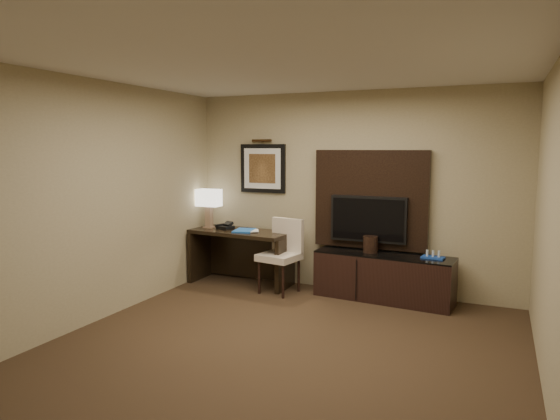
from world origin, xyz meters
The scene contains 19 objects.
floor centered at (0.00, 0.00, -0.01)m, with size 4.50×5.00×0.01m, color #332317.
ceiling centered at (0.00, 0.00, 2.70)m, with size 4.50×5.00×0.01m, color silver.
wall_back centered at (0.00, 2.50, 1.35)m, with size 4.50×0.01×2.70m, color tan.
wall_front centered at (0.00, -2.50, 1.35)m, with size 4.50×0.01×2.70m, color tan.
wall_left centered at (-2.25, 0.00, 1.35)m, with size 0.01×5.00×2.70m, color tan.
wall_right centered at (2.25, 0.00, 1.35)m, with size 0.01×5.00×2.70m, color tan.
desk centered at (-1.50, 2.15, 0.39)m, with size 1.45×0.62×0.78m, color black.
credenza centered at (0.54, 2.20, 0.30)m, with size 1.75×0.49×0.60m, color black.
tv_wall_panel centered at (0.30, 2.44, 1.27)m, with size 1.50×0.12×1.30m, color black.
tv centered at (0.30, 2.34, 1.02)m, with size 1.00×0.08×0.60m, color black.
artwork centered at (-1.30, 2.48, 1.65)m, with size 0.70×0.04×0.70m, color black.
picture_light centered at (-1.30, 2.44, 2.05)m, with size 0.04×0.04×0.30m, color #412914.
desk_chair centered at (-0.81, 1.96, 0.50)m, with size 0.48×0.55×1.00m, color beige, non-canonical shape.
table_lamp centered at (-2.05, 2.19, 1.04)m, with size 0.33×0.19×0.54m, color #97775E, non-canonical shape.
desk_phone centered at (-1.75, 2.16, 0.83)m, with size 0.20×0.18×0.10m, color black, non-canonical shape.
blue_folder centered at (-1.42, 2.12, 0.79)m, with size 0.26×0.35×0.02m, color #1A52AB.
book centered at (-1.38, 2.08, 0.89)m, with size 0.17×0.02×0.24m, color tan.
ice_bucket centered at (0.36, 2.23, 0.71)m, with size 0.19×0.19×0.22m, color black.
minibar_tray centered at (1.15, 2.20, 0.65)m, with size 0.27×0.16×0.10m, color #183F9F, non-canonical shape.
Camera 1 is at (1.85, -4.04, 1.95)m, focal length 32.00 mm.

